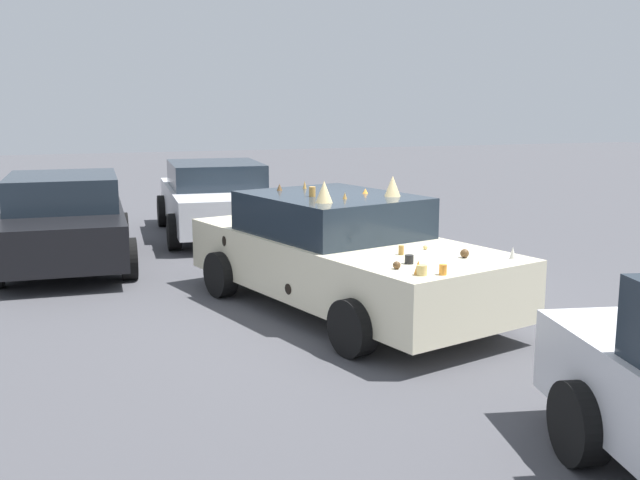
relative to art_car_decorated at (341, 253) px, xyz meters
name	(u,v)px	position (x,y,z in m)	size (l,w,h in m)	color
ground_plane	(343,310)	(-0.05, -0.01, -0.71)	(60.00, 60.00, 0.00)	#47474C
art_car_decorated	(341,253)	(0.00, 0.00, 0.00)	(4.97, 3.05, 1.67)	beige
parked_sedan_near_right	(217,198)	(5.73, 0.43, 0.00)	(4.30, 2.26, 1.39)	silver
parked_sedan_row_back_far	(64,220)	(3.81, 3.21, 0.01)	(4.22, 2.13, 1.41)	black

